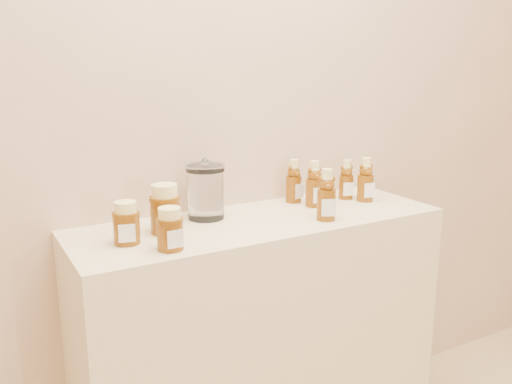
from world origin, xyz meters
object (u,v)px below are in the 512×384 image
display_table (261,347)px  bear_bottle_front_left (327,191)px  bear_bottle_back_left (294,178)px  honey_jar_left (126,223)px  glass_canister (206,189)px

display_table → bear_bottle_front_left: 0.58m
display_table → bear_bottle_front_left: bearing=-30.5°
bear_bottle_back_left → honey_jar_left: 0.66m
bear_bottle_back_left → glass_canister: size_ratio=0.92×
display_table → glass_canister: bearing=146.0°
bear_bottle_back_left → bear_bottle_front_left: (-0.03, -0.23, 0.01)m
honey_jar_left → display_table: bearing=17.6°
display_table → bear_bottle_front_left: size_ratio=6.47×
display_table → bear_bottle_back_left: size_ratio=6.89×
bear_bottle_front_left → glass_canister: size_ratio=0.98×
bear_bottle_back_left → glass_canister: (-0.35, -0.03, 0.01)m
bear_bottle_front_left → glass_canister: 0.38m
bear_bottle_front_left → honey_jar_left: (-0.61, 0.09, -0.03)m
display_table → glass_canister: 0.57m
bear_bottle_back_left → bear_bottle_front_left: 0.24m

